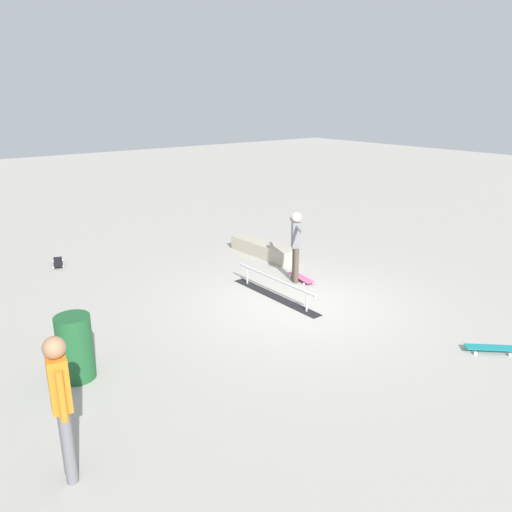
# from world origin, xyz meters

# --- Properties ---
(ground_plane) EXTENTS (60.00, 60.00, 0.00)m
(ground_plane) POSITION_xyz_m (0.00, 0.00, 0.00)
(ground_plane) COLOR #ADA89E
(grind_rail) EXTENTS (2.56, 0.25, 0.43)m
(grind_rail) POSITION_xyz_m (0.53, 0.14, 0.19)
(grind_rail) COLOR black
(grind_rail) RESTS_ON ground_plane
(skate_ledge) EXTENTS (2.12, 0.58, 0.35)m
(skate_ledge) POSITION_xyz_m (2.89, -1.45, 0.18)
(skate_ledge) COLOR #B2A893
(skate_ledge) RESTS_ON ground_plane
(skater_main) EXTENTS (1.13, 0.74, 1.60)m
(skater_main) POSITION_xyz_m (0.95, -0.81, 0.93)
(skater_main) COLOR brown
(skater_main) RESTS_ON ground_plane
(skateboard_main) EXTENTS (0.82, 0.35, 0.09)m
(skateboard_main) POSITION_xyz_m (0.91, -0.95, 0.07)
(skateboard_main) COLOR #E05993
(skateboard_main) RESTS_ON ground_plane
(bystander_orange_shirt) EXTENTS (0.39, 0.24, 1.71)m
(bystander_orange_shirt) POSITION_xyz_m (-2.03, 5.25, 0.97)
(bystander_orange_shirt) COLOR slate
(bystander_orange_shirt) RESTS_ON ground_plane
(loose_skateboard_black) EXTENTS (0.82, 0.42, 0.09)m
(loose_skateboard_black) POSITION_xyz_m (5.46, 3.05, 0.07)
(loose_skateboard_black) COLOR black
(loose_skateboard_black) RESTS_ON ground_plane
(loose_skateboard_teal) EXTENTS (0.69, 0.72, 0.09)m
(loose_skateboard_teal) POSITION_xyz_m (-3.45, -1.13, 0.07)
(loose_skateboard_teal) COLOR teal
(loose_skateboard_teal) RESTS_ON ground_plane
(trash_bin) EXTENTS (0.51, 0.51, 1.00)m
(trash_bin) POSITION_xyz_m (-0.05, 4.47, 0.50)
(trash_bin) COLOR #1E592D
(trash_bin) RESTS_ON ground_plane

